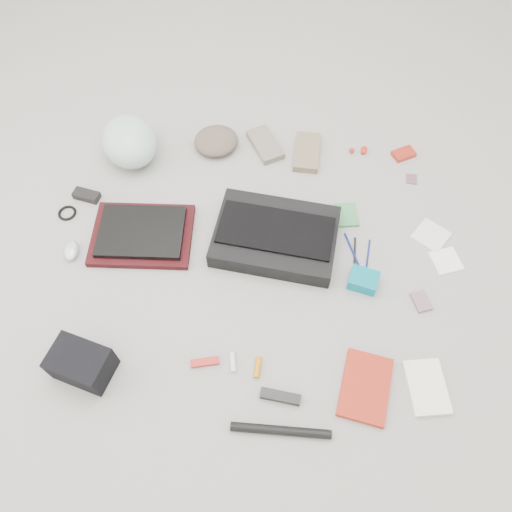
{
  "coord_description": "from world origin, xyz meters",
  "views": [
    {
      "loc": [
        -0.0,
        -0.96,
        1.66
      ],
      "look_at": [
        0.0,
        0.0,
        0.05
      ],
      "focal_mm": 35.0,
      "sensor_mm": 36.0,
      "label": 1
    }
  ],
  "objects_px": {
    "camera_bag": "(82,364)",
    "accordion_wallet": "(363,280)",
    "laptop": "(141,232)",
    "bike_helmet": "(129,141)",
    "messenger_bag": "(275,237)",
    "book_red": "(365,387)"
  },
  "relations": [
    {
      "from": "messenger_bag",
      "to": "laptop",
      "type": "distance_m",
      "value": 0.52
    },
    {
      "from": "bike_helmet",
      "to": "accordion_wallet",
      "type": "relative_size",
      "value": 2.73
    },
    {
      "from": "messenger_bag",
      "to": "laptop",
      "type": "bearing_deg",
      "value": -170.86
    },
    {
      "from": "camera_bag",
      "to": "accordion_wallet",
      "type": "bearing_deg",
      "value": 39.22
    },
    {
      "from": "messenger_bag",
      "to": "laptop",
      "type": "relative_size",
      "value": 1.41
    },
    {
      "from": "bike_helmet",
      "to": "book_red",
      "type": "distance_m",
      "value": 1.38
    },
    {
      "from": "laptop",
      "to": "accordion_wallet",
      "type": "distance_m",
      "value": 0.87
    },
    {
      "from": "messenger_bag",
      "to": "bike_helmet",
      "type": "relative_size",
      "value": 1.63
    },
    {
      "from": "bike_helmet",
      "to": "camera_bag",
      "type": "height_order",
      "value": "bike_helmet"
    },
    {
      "from": "messenger_bag",
      "to": "laptop",
      "type": "xyz_separation_m",
      "value": [
        -0.52,
        0.02,
        -0.0
      ]
    },
    {
      "from": "bike_helmet",
      "to": "book_red",
      "type": "bearing_deg",
      "value": -71.46
    },
    {
      "from": "laptop",
      "to": "camera_bag",
      "type": "xyz_separation_m",
      "value": [
        -0.13,
        -0.54,
        0.02
      ]
    },
    {
      "from": "laptop",
      "to": "camera_bag",
      "type": "relative_size",
      "value": 1.74
    },
    {
      "from": "camera_bag",
      "to": "book_red",
      "type": "relative_size",
      "value": 0.81
    },
    {
      "from": "camera_bag",
      "to": "laptop",
      "type": "bearing_deg",
      "value": 97.08
    },
    {
      "from": "laptop",
      "to": "book_red",
      "type": "relative_size",
      "value": 1.41
    },
    {
      "from": "camera_bag",
      "to": "bike_helmet",
      "type": "bearing_deg",
      "value": 108.31
    },
    {
      "from": "accordion_wallet",
      "to": "book_red",
      "type": "bearing_deg",
      "value": -75.66
    },
    {
      "from": "accordion_wallet",
      "to": "camera_bag",
      "type": "bearing_deg",
      "value": -141.87
    },
    {
      "from": "messenger_bag",
      "to": "book_red",
      "type": "bearing_deg",
      "value": -51.95
    },
    {
      "from": "bike_helmet",
      "to": "book_red",
      "type": "xyz_separation_m",
      "value": [
        0.9,
        -1.04,
        -0.07
      ]
    },
    {
      "from": "laptop",
      "to": "bike_helmet",
      "type": "height_order",
      "value": "bike_helmet"
    }
  ]
}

